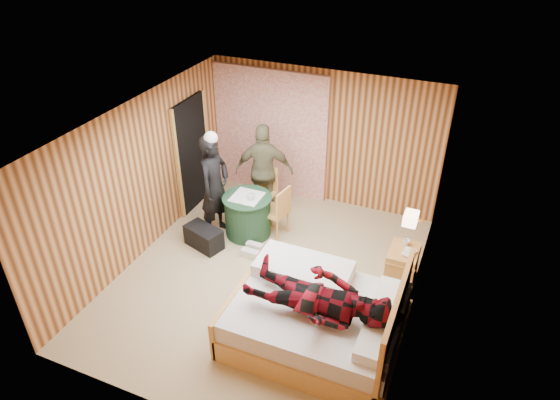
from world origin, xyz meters
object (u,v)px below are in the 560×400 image
at_px(nightstand, 402,265).
at_px(man_on_bed, 318,290).
at_px(wall_lamp, 411,218).
at_px(bed, 319,318).
at_px(chair_near, 278,209).
at_px(woman_standing, 215,187).
at_px(duffel_bag, 204,237).
at_px(round_table, 248,215).
at_px(chair_far, 264,188).
at_px(man_at_table, 264,171).

bearing_deg(nightstand, man_on_bed, -112.35).
xyz_separation_m(wall_lamp, bed, (-0.80, -1.28, -0.96)).
relative_size(chair_near, woman_standing, 0.51).
xyz_separation_m(chair_near, duffel_bag, (-1.00, -0.77, -0.35)).
distance_m(wall_lamp, round_table, 2.88).
bearing_deg(duffel_bag, chair_far, 85.59).
height_order(nightstand, chair_near, chair_near).
bearing_deg(duffel_bag, round_table, 68.34).
height_order(man_at_table, man_on_bed, man_on_bed).
height_order(duffel_bag, man_at_table, man_at_table).
xyz_separation_m(round_table, woman_standing, (-0.50, -0.16, 0.53)).
bearing_deg(man_at_table, round_table, 71.32).
distance_m(nightstand, chair_far, 2.78).
bearing_deg(nightstand, man_at_table, 161.16).
height_order(chair_far, duffel_bag, chair_far).
bearing_deg(chair_far, woman_standing, -114.70).
bearing_deg(wall_lamp, man_at_table, 156.48).
relative_size(chair_far, woman_standing, 0.52).
bearing_deg(man_on_bed, round_table, 133.91).
xyz_separation_m(duffel_bag, woman_standing, (0.00, 0.46, 0.72)).
bearing_deg(woman_standing, man_on_bed, -123.21).
bearing_deg(round_table, man_on_bed, -46.09).
distance_m(wall_lamp, nightstand, 1.04).
xyz_separation_m(wall_lamp, round_table, (-2.68, 0.48, -0.93)).
xyz_separation_m(man_at_table, man_on_bed, (1.91, -2.68, 0.15)).
xyz_separation_m(nightstand, duffel_bag, (-3.14, -0.41, -0.12)).
relative_size(bed, chair_near, 2.37).
distance_m(nightstand, round_table, 2.65).
distance_m(round_table, chair_near, 0.54).
bearing_deg(bed, man_at_table, 127.52).
distance_m(round_table, duffel_bag, 0.82).
relative_size(duffel_bag, man_at_table, 0.36).
distance_m(chair_far, man_at_table, 0.32).
distance_m(chair_near, woman_standing, 1.11).
distance_m(nightstand, duffel_bag, 3.17).
bearing_deg(chair_far, nightstand, -10.94).
xyz_separation_m(nightstand, man_on_bed, (-0.73, -1.78, 0.72)).
bearing_deg(chair_far, bed, -44.94).
height_order(nightstand, chair_far, chair_far).
bearing_deg(wall_lamp, chair_near, 163.95).
distance_m(duffel_bag, man_at_table, 1.56).
bearing_deg(chair_near, nightstand, 90.77).
xyz_separation_m(chair_far, woman_standing, (-0.51, -0.82, 0.36)).
bearing_deg(man_on_bed, bed, 97.76).
height_order(wall_lamp, woman_standing, woman_standing).
distance_m(wall_lamp, woman_standing, 3.23).
relative_size(duffel_bag, man_on_bed, 0.36).
height_order(chair_near, man_on_bed, man_on_bed).
height_order(duffel_bag, woman_standing, woman_standing).
bearing_deg(chair_near, bed, 46.33).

